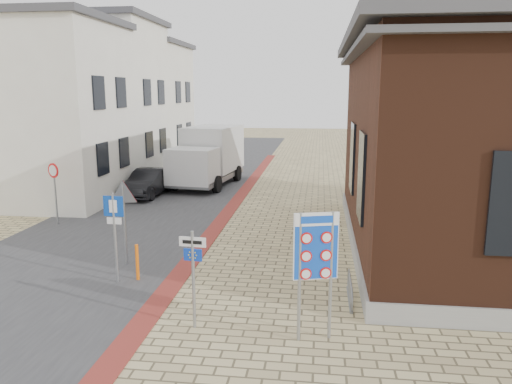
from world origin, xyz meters
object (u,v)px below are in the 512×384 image
at_px(parking_sign, 114,223).
at_px(bollard, 137,262).
at_px(sedan, 149,182).
at_px(border_sign, 316,249).
at_px(box_truck, 208,156).
at_px(essen_sign, 193,265).

bearing_deg(parking_sign, bollard, 29.22).
xyz_separation_m(sedan, border_sign, (8.29, -13.60, 1.29)).
bearing_deg(parking_sign, border_sign, -22.11).
xyz_separation_m(box_truck, border_sign, (5.99, -16.75, 0.32)).
bearing_deg(parking_sign, sedan, 107.80).
bearing_deg(border_sign, parking_sign, 139.49).
distance_m(parking_sign, bollard, 1.29).
height_order(box_truck, bollard, box_truck).
relative_size(sedan, parking_sign, 1.62).
distance_m(box_truck, border_sign, 17.79).
distance_m(border_sign, essen_sign, 2.65).
bearing_deg(border_sign, bollard, 135.12).
bearing_deg(box_truck, border_sign, -62.93).
bearing_deg(box_truck, bollard, -77.82).
relative_size(box_truck, essen_sign, 2.88).
height_order(essen_sign, parking_sign, parking_sign).
relative_size(essen_sign, bollard, 2.15).
distance_m(box_truck, bollard, 14.15).
height_order(border_sign, essen_sign, border_sign).
xyz_separation_m(box_truck, essen_sign, (3.40, -16.56, -0.20)).
bearing_deg(bollard, essen_sign, -48.42).
relative_size(border_sign, essen_sign, 1.24).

